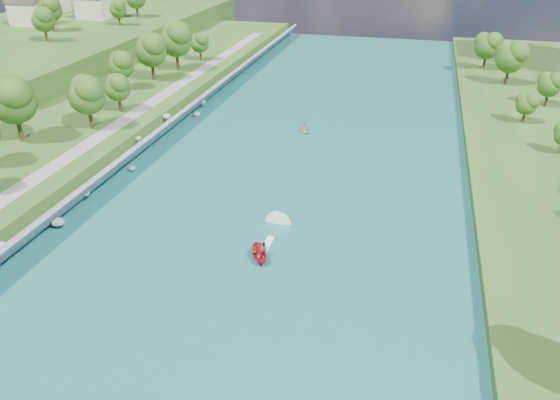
# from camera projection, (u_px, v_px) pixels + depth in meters

# --- Properties ---
(ground) EXTENTS (260.00, 260.00, 0.00)m
(ground) POSITION_uv_depth(u_px,v_px,m) (234.00, 269.00, 63.34)
(ground) COLOR #2D5119
(ground) RESTS_ON ground
(river_water) EXTENTS (55.00, 240.00, 0.10)m
(river_water) POSITION_uv_depth(u_px,v_px,m) (278.00, 193.00, 80.48)
(river_water) COLOR #175854
(river_water) RESTS_ON ground
(ridge_west) EXTENTS (60.00, 120.00, 9.00)m
(ridge_west) POSITION_uv_depth(u_px,v_px,m) (72.00, 37.00, 161.03)
(ridge_west) COLOR #2D5119
(ridge_west) RESTS_ON ground
(riprap_bank) EXTENTS (3.79, 236.00, 4.05)m
(riprap_bank) POSITION_uv_depth(u_px,v_px,m) (115.00, 167.00, 84.57)
(riprap_bank) COLOR slate
(riprap_bank) RESTS_ON ground
(riverside_path) EXTENTS (3.00, 200.00, 0.10)m
(riverside_path) POSITION_uv_depth(u_px,v_px,m) (79.00, 150.00, 86.04)
(riverside_path) COLOR gray
(riverside_path) RESTS_ON berm_west
(ridge_houses) EXTENTS (29.50, 29.50, 8.40)m
(ridge_houses) POSITION_uv_depth(u_px,v_px,m) (58.00, 3.00, 162.61)
(ridge_houses) COLOR beige
(ridge_houses) RESTS_ON ridge_west
(trees_east) EXTENTS (15.98, 145.05, 11.82)m
(trees_east) POSITION_uv_depth(u_px,v_px,m) (550.00, 137.00, 83.15)
(trees_east) COLOR #214D14
(trees_east) RESTS_ON berm_east
(trees_ridge) EXTENTS (18.23, 44.58, 10.83)m
(trees_ridge) POSITION_uv_depth(u_px,v_px,m) (87.00, 9.00, 147.44)
(trees_ridge) COLOR #214D14
(trees_ridge) RESTS_ON ridge_west
(motorboat) EXTENTS (3.60, 18.91, 2.13)m
(motorboat) POSITION_uv_depth(u_px,v_px,m) (263.00, 248.00, 65.96)
(motorboat) COLOR red
(motorboat) RESTS_ON river_water
(raft) EXTENTS (3.59, 3.96, 1.68)m
(raft) POSITION_uv_depth(u_px,v_px,m) (304.00, 130.00, 102.90)
(raft) COLOR #979A9F
(raft) RESTS_ON river_water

